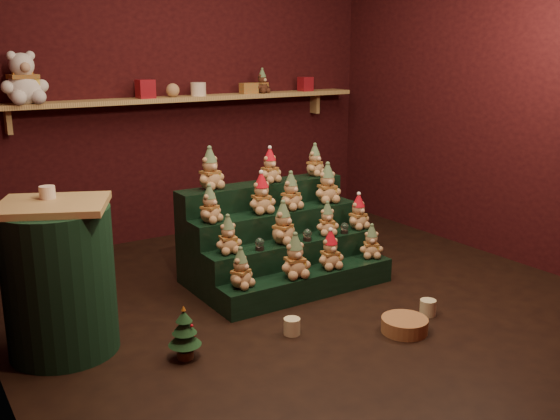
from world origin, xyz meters
TOP-DOWN VIEW (x-y plane):
  - ground at (0.00, 0.00)m, footprint 4.00×4.00m
  - back_wall at (0.00, 2.05)m, footprint 4.00×0.10m
  - right_wall at (2.05, 0.00)m, footprint 0.10×4.00m
  - back_shelf at (0.00, 1.87)m, footprint 3.60×0.26m
  - riser_tier_front at (0.10, 0.05)m, footprint 1.40×0.22m
  - riser_tier_midfront at (0.10, 0.27)m, footprint 1.40×0.22m
  - riser_tier_midback at (0.10, 0.49)m, footprint 1.40×0.22m
  - riser_tier_back at (0.10, 0.71)m, footprint 1.40×0.22m
  - teddy_0 at (-0.45, 0.06)m, footprint 0.25×0.24m
  - teddy_1 at (-0.04, 0.03)m, footprint 0.25×0.23m
  - teddy_2 at (0.28, 0.04)m, footprint 0.22×0.20m
  - teddy_3 at (0.69, 0.06)m, footprint 0.24×0.23m
  - teddy_4 at (-0.43, 0.28)m, footprint 0.21×0.19m
  - teddy_5 at (0.01, 0.26)m, footprint 0.28×0.27m
  - teddy_6 at (0.41, 0.26)m, footprint 0.22×0.21m
  - teddy_7 at (0.72, 0.26)m, footprint 0.20×0.19m
  - teddy_8 at (-0.46, 0.48)m, footprint 0.25×0.24m
  - teddy_9 at (-0.02, 0.50)m, footprint 0.23×0.21m
  - teddy_10 at (0.23, 0.48)m, footprint 0.25×0.23m
  - teddy_11 at (0.59, 0.50)m, footprint 0.25×0.23m
  - teddy_12 at (-0.33, 0.73)m, footprint 0.26×0.24m
  - teddy_13 at (0.17, 0.69)m, footprint 0.21×0.19m
  - teddy_14 at (0.62, 0.72)m, footprint 0.23×0.22m
  - snow_globe_a at (-0.22, 0.21)m, footprint 0.07×0.07m
  - snow_globe_b at (0.20, 0.21)m, footprint 0.07×0.07m
  - snow_globe_c at (0.55, 0.21)m, footprint 0.06×0.06m
  - side_table at (-1.61, 0.15)m, footprint 0.74×0.70m
  - table_ornament at (-1.61, 0.25)m, footprint 0.09×0.09m
  - mini_christmas_tree at (-1.05, -0.34)m, footprint 0.19×0.19m
  - mug_left at (-0.35, -0.41)m, footprint 0.11×0.11m
  - mug_right at (0.58, -0.67)m, footprint 0.11×0.11m
  - wicker_basket at (0.27, -0.77)m, footprint 0.38×0.38m
  - white_bear at (-1.37, 1.84)m, footprint 0.39×0.36m
  - brown_bear at (0.80, 1.84)m, footprint 0.20×0.19m
  - gift_tin_red_a at (-0.38, 1.85)m, footprint 0.14×0.14m
  - gift_tin_cream at (0.13, 1.85)m, footprint 0.14×0.14m
  - gift_tin_red_b at (1.31, 1.85)m, footprint 0.12×0.12m
  - shelf_plush_ball at (-0.12, 1.85)m, footprint 0.12×0.12m
  - scarf_gift_box at (0.65, 1.85)m, footprint 0.16×0.10m

SIDE VIEW (x-z plane):
  - ground at x=0.00m, z-range 0.00..0.00m
  - wicker_basket at x=0.27m, z-range 0.00..0.09m
  - mug_left at x=-0.35m, z-range 0.00..0.11m
  - mug_right at x=0.58m, z-range 0.00..0.11m
  - riser_tier_front at x=0.10m, z-range 0.00..0.18m
  - mini_christmas_tree at x=-1.05m, z-range 0.00..0.32m
  - riser_tier_midfront at x=0.10m, z-range 0.00..0.36m
  - riser_tier_midback at x=0.10m, z-range 0.00..0.54m
  - teddy_3 at x=0.69m, z-range 0.18..0.43m
  - teddy_0 at x=-0.45m, z-range 0.18..0.45m
  - teddy_2 at x=0.28m, z-range 0.18..0.46m
  - teddy_1 at x=-0.04m, z-range 0.18..0.49m
  - riser_tier_back at x=0.10m, z-range 0.00..0.72m
  - snow_globe_c at x=0.55m, z-range 0.36..0.44m
  - snow_globe_b at x=0.20m, z-range 0.36..0.45m
  - snow_globe_a at x=-0.22m, z-range 0.36..0.45m
  - side_table at x=-1.61m, z-range -0.01..0.90m
  - teddy_6 at x=0.41m, z-range 0.36..0.61m
  - teddy_4 at x=-0.43m, z-range 0.36..0.62m
  - teddy_7 at x=0.72m, z-range 0.36..0.63m
  - teddy_5 at x=0.01m, z-range 0.36..0.67m
  - teddy_8 at x=-0.46m, z-range 0.54..0.80m
  - teddy_10 at x=0.23m, z-range 0.54..0.82m
  - teddy_9 at x=-0.02m, z-range 0.54..0.84m
  - teddy_11 at x=0.59m, z-range 0.54..0.85m
  - teddy_14 at x=0.62m, z-range 0.72..0.98m
  - teddy_13 at x=0.17m, z-range 0.72..0.98m
  - teddy_12 at x=-0.33m, z-range 0.72..1.03m
  - table_ornament at x=-1.61m, z-range 0.91..0.98m
  - back_shelf at x=0.00m, z-range 1.17..1.41m
  - scarf_gift_box at x=0.65m, z-range 1.32..1.42m
  - gift_tin_cream at x=0.13m, z-range 1.32..1.44m
  - shelf_plush_ball at x=-0.12m, z-range 1.32..1.44m
  - gift_tin_red_b at x=1.31m, z-range 1.32..1.46m
  - back_wall at x=0.00m, z-range 0.00..2.80m
  - right_wall at x=2.05m, z-range 0.00..2.80m
  - gift_tin_red_a at x=-0.38m, z-range 1.32..1.48m
  - brown_bear at x=0.80m, z-range 1.32..1.55m
  - white_bear at x=-1.37m, z-range 1.32..1.83m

